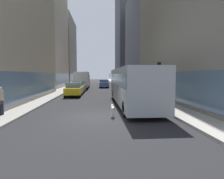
# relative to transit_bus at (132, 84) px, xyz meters

# --- Properties ---
(ground_plane) EXTENTS (120.00, 120.00, 0.00)m
(ground_plane) POSITION_rel_transit_bus_xyz_m (-2.80, 31.04, -1.78)
(ground_plane) COLOR #232326
(sidewalk_left) EXTENTS (2.40, 110.00, 0.15)m
(sidewalk_left) POSITION_rel_transit_bus_xyz_m (-8.50, 31.04, -1.70)
(sidewalk_left) COLOR #9E9991
(sidewalk_left) RESTS_ON ground
(sidewalk_right) EXTENTS (2.40, 110.00, 0.15)m
(sidewalk_right) POSITION_rel_transit_bus_xyz_m (2.90, 31.04, -1.70)
(sidewalk_right) COLOR #ADA89E
(sidewalk_right) RESTS_ON ground
(building_left_far) EXTENTS (10.00, 15.73, 18.26)m
(building_left_far) POSITION_rel_transit_bus_xyz_m (-14.70, 39.19, 7.34)
(building_left_far) COLOR gray
(building_left_far) RESTS_ON ground
(building_right_mid) EXTENTS (8.65, 22.05, 21.30)m
(building_right_mid) POSITION_rel_transit_bus_xyz_m (9.10, 25.42, 8.87)
(building_right_mid) COLOR slate
(building_right_mid) RESTS_ON ground
(building_right_far) EXTENTS (10.94, 16.37, 40.97)m
(building_right_far) POSITION_rel_transit_bus_xyz_m (9.10, 47.02, 18.70)
(building_right_far) COLOR #4C515B
(building_right_far) RESTS_ON ground
(transit_bus) EXTENTS (2.78, 11.53, 3.05)m
(transit_bus) POSITION_rel_transit_bus_xyz_m (0.00, 0.00, 0.00)
(transit_bus) COLOR #999EA3
(transit_bus) RESTS_ON ground
(car_grey_wagon) EXTENTS (1.88, 4.40, 1.62)m
(car_grey_wagon) POSITION_rel_transit_bus_xyz_m (-5.60, 12.35, -0.95)
(car_grey_wagon) COLOR slate
(car_grey_wagon) RESTS_ON ground
(car_blue_hatchback) EXTENTS (1.83, 4.61, 1.62)m
(car_blue_hatchback) POSITION_rel_transit_bus_xyz_m (-1.60, 21.84, -0.95)
(car_blue_hatchback) COLOR #4C6BB7
(car_blue_hatchback) RESTS_ON ground
(car_yellow_taxi) EXTENTS (1.80, 4.41, 1.62)m
(car_yellow_taxi) POSITION_rel_transit_bus_xyz_m (-5.60, 7.11, -0.95)
(car_yellow_taxi) COLOR yellow
(car_yellow_taxi) RESTS_ON ground
(box_truck) EXTENTS (2.30, 7.50, 3.05)m
(box_truck) POSITION_rel_transit_bus_xyz_m (-5.60, 18.83, -0.11)
(box_truck) COLOR #A51919
(box_truck) RESTS_ON ground
(dalmatian_dog) EXTENTS (0.22, 0.96, 0.72)m
(dalmatian_dog) POSITION_rel_transit_bus_xyz_m (-1.89, -4.04, -1.26)
(dalmatian_dog) COLOR white
(dalmatian_dog) RESTS_ON ground
(pedestrian_in_coat) EXTENTS (0.34, 0.34, 1.69)m
(pedestrian_in_coat) POSITION_rel_transit_bus_xyz_m (-8.60, -3.66, -0.77)
(pedestrian_in_coat) COLOR #1E1E2D
(pedestrian_in_coat) RESTS_ON sidewalk_left
(traffic_light_near) EXTENTS (0.24, 0.41, 3.40)m
(traffic_light_near) POSITION_rel_transit_bus_xyz_m (2.10, -0.70, 0.66)
(traffic_light_near) COLOR black
(traffic_light_near) RESTS_ON sidewalk_right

